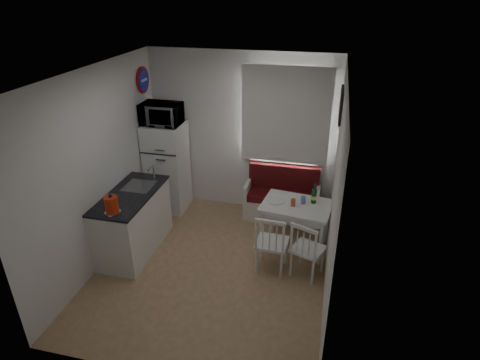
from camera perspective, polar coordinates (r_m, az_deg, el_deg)
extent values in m
cube|color=#9A7A52|center=(5.61, -3.91, -12.15)|extent=(3.00, 3.50, 0.02)
cube|color=white|center=(4.49, -4.95, 14.83)|extent=(3.00, 3.50, 0.02)
cube|color=white|center=(6.47, 0.25, 6.57)|extent=(3.00, 0.02, 2.60)
cube|color=white|center=(3.55, -12.95, -12.60)|extent=(3.00, 0.02, 2.60)
cube|color=white|center=(5.52, -19.41, 1.41)|extent=(0.02, 3.50, 2.60)
cube|color=white|center=(4.72, 13.32, -2.06)|extent=(0.02, 3.50, 2.60)
cube|color=white|center=(6.22, 6.56, 8.76)|extent=(1.22, 0.06, 1.47)
cube|color=white|center=(6.14, 6.49, 9.01)|extent=(1.35, 0.02, 1.50)
cube|color=white|center=(5.89, -14.91, -5.93)|extent=(0.60, 1.30, 0.86)
cube|color=black|center=(5.67, -15.44, -2.03)|extent=(0.62, 1.32, 0.03)
cube|color=#99999E|center=(5.87, -14.12, -1.24)|extent=(0.40, 0.40, 0.10)
cylinder|color=silver|center=(5.86, -12.14, 0.94)|extent=(0.02, 0.02, 0.26)
cylinder|color=#1A23A0|center=(6.44, -13.60, 13.66)|extent=(0.03, 0.40, 0.40)
cube|color=black|center=(5.47, 14.13, 10.32)|extent=(0.04, 0.52, 0.42)
cube|color=white|center=(6.59, 5.88, -4.06)|extent=(1.19, 0.46, 0.33)
cube|color=#581113|center=(6.49, 5.97, -2.38)|extent=(1.14, 0.42, 0.11)
cube|color=#581113|center=(6.52, 6.29, 0.32)|extent=(1.14, 0.09, 0.42)
cube|color=white|center=(5.65, 8.08, -3.62)|extent=(1.03, 0.78, 0.04)
cube|color=white|center=(5.69, 8.03, -4.28)|extent=(0.92, 0.68, 0.11)
cylinder|color=white|center=(5.83, 7.86, -6.65)|extent=(0.06, 0.06, 0.67)
cube|color=white|center=(5.34, 4.55, -8.90)|extent=(0.42, 0.40, 0.04)
cube|color=white|center=(5.07, 4.33, -7.87)|extent=(0.39, 0.06, 0.42)
cube|color=white|center=(5.32, 9.62, -9.66)|extent=(0.49, 0.48, 0.04)
cube|color=white|center=(5.06, 9.65, -8.73)|extent=(0.35, 0.17, 0.40)
cube|color=white|center=(6.72, -10.31, 1.85)|extent=(0.60, 0.60, 1.50)
imported|color=white|center=(6.35, -11.15, 9.21)|extent=(0.61, 0.41, 0.33)
cylinder|color=red|center=(5.18, -17.80, -3.37)|extent=(0.20, 0.20, 0.26)
cylinder|color=#C35220|center=(5.57, 7.56, -3.18)|extent=(0.06, 0.06, 0.11)
cylinder|color=#6E88BB|center=(5.65, 8.99, -2.82)|extent=(0.07, 0.07, 0.11)
cylinder|color=white|center=(5.68, 5.11, -2.95)|extent=(0.24, 0.24, 0.02)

